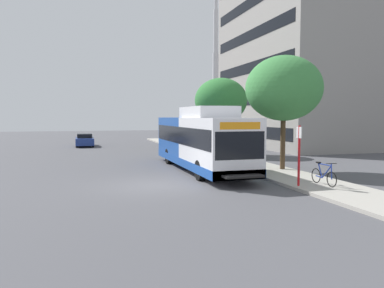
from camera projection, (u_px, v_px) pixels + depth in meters
ground_plane at (131, 164)px, 24.70m from camera, size 120.00×120.00×0.00m
sidewalk_curb at (242, 163)px, 24.77m from camera, size 3.00×56.00×0.14m
transit_bus at (200, 141)px, 21.96m from camera, size 2.58×12.25×3.65m
bus_stop_sign_pole at (299, 151)px, 16.14m from camera, size 0.10×0.36×2.60m
bicycle_parked at (324, 175)px, 16.41m from camera, size 0.52×1.76×1.02m
street_tree_near_stop at (284, 88)px, 21.13m from camera, size 4.29×4.29×6.38m
street_tree_mid_block at (221, 100)px, 30.56m from camera, size 4.25×4.25×6.10m
parked_car_far_lane at (85, 140)px, 39.45m from camera, size 1.80×4.50×1.33m
lattice_comm_tower at (215, 76)px, 56.04m from camera, size 1.10×1.10×27.43m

